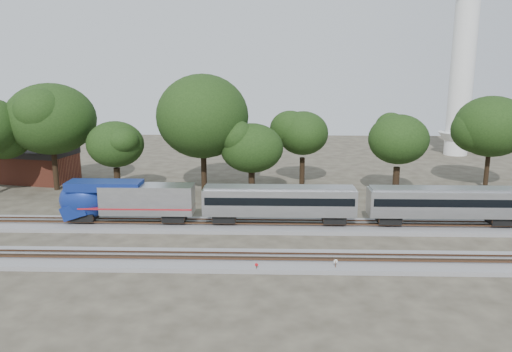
# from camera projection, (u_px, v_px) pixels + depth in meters

# --- Properties ---
(ground) EXTENTS (160.00, 160.00, 0.00)m
(ground) POSITION_uv_depth(u_px,v_px,m) (252.00, 247.00, 48.39)
(ground) COLOR #383328
(ground) RESTS_ON ground
(track_far) EXTENTS (160.00, 5.00, 0.73)m
(track_far) POSITION_uv_depth(u_px,v_px,m) (254.00, 226.00, 54.20)
(track_far) COLOR slate
(track_far) RESTS_ON ground
(track_near) EXTENTS (160.00, 5.00, 0.73)m
(track_near) POSITION_uv_depth(u_px,v_px,m) (250.00, 261.00, 44.44)
(track_near) COLOR slate
(track_near) RESTS_ON ground
(switch_stand_red) EXTENTS (0.29, 0.07, 0.91)m
(switch_stand_red) POSITION_uv_depth(u_px,v_px,m) (256.00, 267.00, 42.14)
(switch_stand_red) COLOR #512D19
(switch_stand_red) RESTS_ON ground
(switch_stand_white) EXTENTS (0.35, 0.12, 1.13)m
(switch_stand_white) POSITION_uv_depth(u_px,v_px,m) (336.00, 264.00, 42.41)
(switch_stand_white) COLOR #512D19
(switch_stand_white) RESTS_ON ground
(switch_lever) EXTENTS (0.51, 0.32, 0.30)m
(switch_lever) POSITION_uv_depth(u_px,v_px,m) (305.00, 270.00, 42.46)
(switch_lever) COLOR #512D19
(switch_lever) RESTS_ON ground
(brick_building) EXTENTS (11.42, 9.05, 4.91)m
(brick_building) POSITION_uv_depth(u_px,v_px,m) (38.00, 165.00, 75.63)
(brick_building) COLOR brown
(brick_building) RESTS_ON ground
(tree_1) EXTENTS (10.20, 10.20, 14.38)m
(tree_1) POSITION_uv_depth(u_px,v_px,m) (51.00, 119.00, 68.61)
(tree_1) COLOR black
(tree_1) RESTS_ON ground
(tree_2) EXTENTS (7.10, 7.10, 10.01)m
(tree_2) POSITION_uv_depth(u_px,v_px,m) (115.00, 144.00, 66.35)
(tree_2) COLOR black
(tree_2) RESTS_ON ground
(tree_3) EXTENTS (10.76, 10.76, 15.17)m
(tree_3) POSITION_uv_depth(u_px,v_px,m) (203.00, 116.00, 66.77)
(tree_3) COLOR black
(tree_3) RESTS_ON ground
(tree_4) EXTENTS (6.73, 6.73, 9.48)m
(tree_4) POSITION_uv_depth(u_px,v_px,m) (252.00, 148.00, 65.54)
(tree_4) COLOR black
(tree_4) RESTS_ON ground
(tree_5) EXTENTS (7.86, 7.86, 11.08)m
(tree_5) POSITION_uv_depth(u_px,v_px,m) (303.00, 133.00, 71.62)
(tree_5) COLOR black
(tree_5) RESTS_ON ground
(tree_6) EXTENTS (8.04, 8.04, 11.34)m
(tree_6) POSITION_uv_depth(u_px,v_px,m) (398.00, 140.00, 64.32)
(tree_6) COLOR black
(tree_6) RESTS_ON ground
(tree_7) EXTENTS (9.07, 9.07, 12.79)m
(tree_7) POSITION_uv_depth(u_px,v_px,m) (491.00, 127.00, 69.47)
(tree_7) COLOR black
(tree_7) RESTS_ON ground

